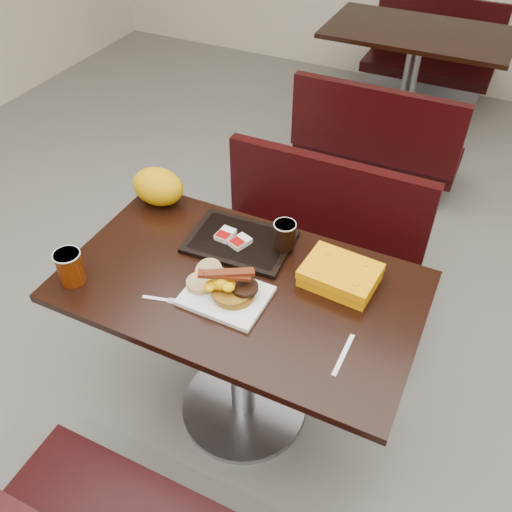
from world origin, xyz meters
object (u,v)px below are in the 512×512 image
at_px(bench_far_s, 380,132).
at_px(coffee_cup_far, 285,235).
at_px(hashbrown_sleeve_right, 240,242).
at_px(bench_far_n, 430,52).
at_px(knife, 343,355).
at_px(paper_bag, 158,187).
at_px(pancake_stack, 234,292).
at_px(coffee_cup_near, 70,267).
at_px(platter, 226,296).
at_px(fork, 155,298).
at_px(table_far, 409,85).
at_px(tray, 240,242).
at_px(bench_near_n, 309,247).
at_px(hashbrown_sleeve_left, 225,235).
at_px(table_near, 242,353).
at_px(clamshell, 340,275).

height_order(bench_far_s, coffee_cup_far, coffee_cup_far).
bearing_deg(hashbrown_sleeve_right, bench_far_n, 108.34).
distance_m(knife, paper_bag, 0.99).
xyz_separation_m(pancake_stack, knife, (0.40, -0.06, -0.03)).
relative_size(knife, coffee_cup_far, 1.63).
height_order(coffee_cup_near, coffee_cup_far, coffee_cup_far).
distance_m(platter, fork, 0.23).
distance_m(table_far, coffee_cup_far, 2.42).
xyz_separation_m(coffee_cup_near, paper_bag, (0.02, 0.50, 0.01)).
distance_m(platter, hashbrown_sleeve_right, 0.25).
bearing_deg(tray, table_far, 84.52).
relative_size(bench_near_n, fork, 8.26).
bearing_deg(bench_far_n, paper_bag, -99.29).
distance_m(fork, hashbrown_sleeve_left, 0.37).
height_order(bench_far_s, pancake_stack, pancake_stack).
height_order(platter, fork, platter).
relative_size(fork, knife, 0.73).
bearing_deg(coffee_cup_far, tray, -167.11).
distance_m(table_far, platter, 2.71).
distance_m(table_near, table_far, 2.60).
distance_m(table_far, coffee_cup_near, 2.91).
distance_m(bench_far_s, knife, 2.11).
relative_size(pancake_stack, knife, 0.81).
bearing_deg(bench_near_n, paper_bag, -139.22).
height_order(fork, hashbrown_sleeve_right, hashbrown_sleeve_right).
bearing_deg(fork, bench_far_n, 72.18).
bearing_deg(bench_far_n, knife, -83.22).
bearing_deg(table_near, hashbrown_sleeve_left, 130.29).
bearing_deg(coffee_cup_near, coffee_cup_far, 37.68).
bearing_deg(clamshell, paper_bag, 175.56).
bearing_deg(table_near, bench_far_s, 90.00).
bearing_deg(tray, paper_bag, 163.91).
bearing_deg(bench_far_n, bench_far_s, -90.00).
height_order(tray, paper_bag, paper_bag).
relative_size(bench_far_n, pancake_stack, 7.39).
bearing_deg(coffee_cup_near, table_near, 24.02).
bearing_deg(tray, hashbrown_sleeve_right, -64.98).
relative_size(table_near, fork, 9.92).
bearing_deg(hashbrown_sleeve_left, hashbrown_sleeve_right, -6.73).
bearing_deg(hashbrown_sleeve_right, knife, -11.46).
height_order(fork, hashbrown_sleeve_left, hashbrown_sleeve_left).
bearing_deg(hashbrown_sleeve_left, coffee_cup_near, -127.13).
distance_m(pancake_stack, knife, 0.40).
height_order(knife, hashbrown_sleeve_left, hashbrown_sleeve_left).
bearing_deg(clamshell, bench_far_s, 104.11).
bearing_deg(clamshell, tray, 179.65).
distance_m(platter, paper_bag, 0.60).
height_order(bench_near_n, table_far, table_far).
height_order(bench_far_n, coffee_cup_near, coffee_cup_near).
xyz_separation_m(pancake_stack, fork, (-0.23, -0.11, -0.03)).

